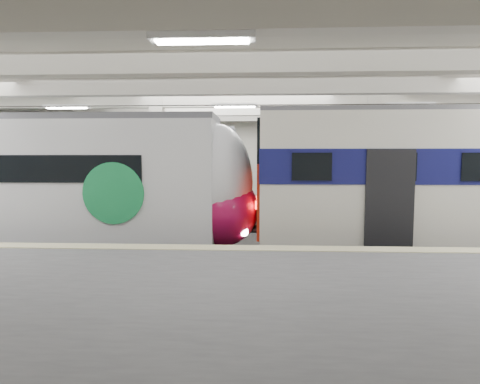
{
  "coord_description": "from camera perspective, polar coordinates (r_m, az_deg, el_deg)",
  "views": [
    {
      "loc": [
        0.86,
        -12.14,
        3.17
      ],
      "look_at": [
        0.23,
        1.0,
        2.0
      ],
      "focal_mm": 30.0,
      "sensor_mm": 36.0,
      "label": 1
    }
  ],
  "objects": [
    {
      "name": "station_hall",
      "position": [
        10.44,
        -1.96,
        5.49
      ],
      "size": [
        36.0,
        24.0,
        5.75
      ],
      "color": "black",
      "rests_on": "ground"
    },
    {
      "name": "modern_emu",
      "position": [
        13.69,
        -24.38,
        0.41
      ],
      "size": [
        13.6,
        2.81,
        4.4
      ],
      "color": "silver",
      "rests_on": "ground"
    },
    {
      "name": "far_train",
      "position": [
        19.38,
        -21.5,
        2.1
      ],
      "size": [
        13.85,
        3.05,
        4.41
      ],
      "rotation": [
        0.0,
        0.0,
        0.02
      ],
      "color": "silver",
      "rests_on": "ground"
    }
  ]
}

